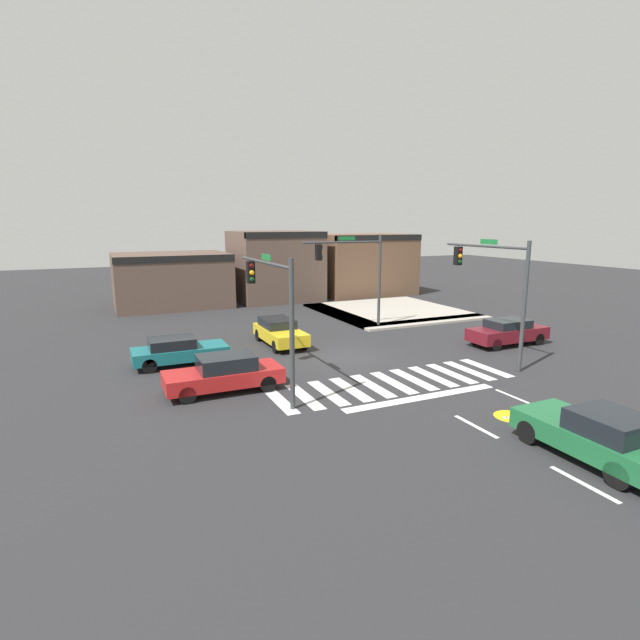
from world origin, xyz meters
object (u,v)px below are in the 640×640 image
Objects in this scene: traffic_signal_northeast at (354,265)px; car_yellow at (280,332)px; car_green at (596,434)px; car_maroon at (508,332)px; car_teal at (178,351)px; traffic_signal_southeast at (493,276)px; traffic_signal_southwest at (271,295)px; car_red at (224,373)px.

traffic_signal_northeast is 6.70m from car_yellow.
car_green is (3.57, -16.37, 0.04)m from car_yellow.
traffic_signal_northeast is 9.76m from car_maroon.
car_teal is 17.34m from car_green.
car_green is (9.29, -14.64, 0.07)m from car_teal.
car_teal is at bearing 68.42° from traffic_signal_southeast.
traffic_signal_southwest is 8.10m from car_yellow.
traffic_signal_southwest is 14.67m from car_maroon.
car_yellow is 12.58m from car_maroon.
car_red reaches higher than car_maroon.
traffic_signal_southeast reaches higher than car_red.
traffic_signal_southeast is 15.34m from car_teal.
traffic_signal_northeast reaches higher than car_red.
car_red is (-1.79, 0.64, -3.13)m from traffic_signal_southwest.
car_maroon is (5.90, -7.01, -3.37)m from traffic_signal_northeast.
traffic_signal_southeast is 5.08m from car_maroon.
traffic_signal_southeast is 13.27m from car_red.
traffic_signal_northeast reaches higher than car_teal.
traffic_signal_southwest reaches higher than car_red.
car_green is (-1.95, -18.11, -3.34)m from traffic_signal_northeast.
car_red is (1.11, -4.54, 0.05)m from car_teal.
traffic_signal_southeast is at bearing -91.64° from traffic_signal_southwest.
traffic_signal_southwest is (-11.01, 0.32, -0.26)m from traffic_signal_southeast.
traffic_signal_southeast is at bearing -21.58° from car_teal.
traffic_signal_northeast reaches higher than car_green.
traffic_signal_southwest is 1.41× the size of car_yellow.
car_teal is 0.94× the size of car_red.
car_teal is at bearing -11.68° from car_maroon.
car_green reaches higher than car_maroon.
car_green is at bearing -145.96° from traffic_signal_southwest.
traffic_signal_northeast is 1.28× the size of car_red.
traffic_signal_southeast is at bearing -26.78° from car_green.
car_red reaches higher than car_yellow.
traffic_signal_northeast reaches higher than traffic_signal_southwest.
traffic_signal_southwest is 1.03× the size of traffic_signal_northeast.
car_green is (6.39, -9.46, -3.10)m from traffic_signal_southwest.
car_yellow is 0.95× the size of car_maroon.
car_red is at bearing 70.34° from traffic_signal_southwest.
car_maroon is (14.24, 1.64, -3.13)m from traffic_signal_southwest.
traffic_signal_southeast reaches higher than car_yellow.
car_green is 0.91× the size of car_red.
traffic_signal_southeast is at bearing 31.15° from car_maroon.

